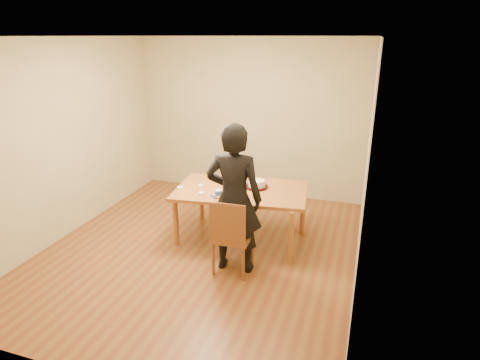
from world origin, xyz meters
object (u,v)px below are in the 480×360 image
(dining_table, at_px, (241,191))
(person, at_px, (234,199))
(cake_plate, at_px, (257,187))
(dining_chair, at_px, (233,236))
(cake, at_px, (257,184))

(dining_table, bearing_deg, person, -85.59)
(cake_plate, relative_size, person, 0.17)
(dining_chair, distance_m, cake, 0.97)
(cake_plate, bearing_deg, dining_chair, -92.27)
(cake, bearing_deg, cake_plate, 0.00)
(dining_table, xyz_separation_m, person, (0.15, -0.73, 0.18))
(dining_chair, bearing_deg, cake, 86.05)
(dining_table, xyz_separation_m, cake_plate, (0.19, 0.12, 0.03))
(dining_table, distance_m, cake, 0.24)
(dining_table, height_order, cake_plate, cake_plate)
(cake_plate, bearing_deg, person, -92.39)
(dining_chair, relative_size, person, 0.24)
(dining_table, relative_size, person, 0.96)
(cake, distance_m, person, 0.86)
(dining_table, height_order, cake, cake)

